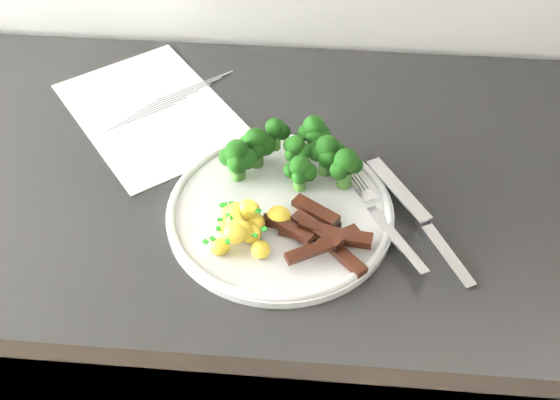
# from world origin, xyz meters

# --- Properties ---
(counter) EXTENTS (2.51, 0.63, 0.94)m
(counter) POSITION_xyz_m (-0.00, 1.66, 0.47)
(counter) COLOR black
(counter) RESTS_ON ground
(recipe_paper) EXTENTS (0.36, 0.37, 0.00)m
(recipe_paper) POSITION_xyz_m (-0.14, 1.78, 0.94)
(recipe_paper) COLOR white
(recipe_paper) RESTS_ON counter
(plate) EXTENTS (0.31, 0.31, 0.02)m
(plate) POSITION_xyz_m (0.08, 1.58, 0.95)
(plate) COLOR silver
(plate) RESTS_ON counter
(broccoli) EXTENTS (0.20, 0.11, 0.07)m
(broccoli) POSITION_xyz_m (0.09, 1.65, 0.99)
(broccoli) COLOR #325F20
(broccoli) RESTS_ON plate
(potatoes) EXTENTS (0.11, 0.09, 0.04)m
(potatoes) POSITION_xyz_m (0.04, 1.53, 0.97)
(potatoes) COLOR yellow
(potatoes) RESTS_ON plate
(beef_strips) EXTENTS (0.14, 0.13, 0.03)m
(beef_strips) POSITION_xyz_m (0.13, 1.53, 0.96)
(beef_strips) COLOR black
(beef_strips) RESTS_ON plate
(fork) EXTENTS (0.11, 0.19, 0.02)m
(fork) POSITION_xyz_m (0.22, 1.56, 0.96)
(fork) COLOR silver
(fork) RESTS_ON plate
(knife) EXTENTS (0.14, 0.22, 0.03)m
(knife) POSITION_xyz_m (0.28, 1.55, 0.95)
(knife) COLOR silver
(knife) RESTS_ON plate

